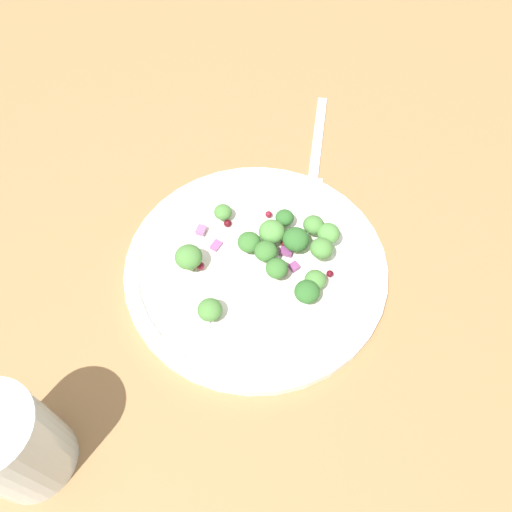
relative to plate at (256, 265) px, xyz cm
name	(u,v)px	position (x,y,z in cm)	size (l,w,h in cm)	color
ground_plane	(280,264)	(1.82, 2.47, -1.86)	(180.00, 180.00, 2.00)	olive
plate	(256,265)	(0.00, 0.00, 0.00)	(28.14, 28.14, 1.70)	white
dressing_pool	(256,263)	(0.00, 0.00, 0.44)	(16.32, 16.32, 0.20)	white
broccoli_floret_0	(296,240)	(3.04, 3.40, 2.31)	(2.87, 2.87, 2.91)	#9EC684
broccoli_floret_1	(313,225)	(3.99, 6.02, 2.33)	(2.29, 2.29, 2.32)	#8EB77A
broccoli_floret_2	(272,232)	(0.36, 3.15, 2.45)	(2.81, 2.81, 2.85)	#ADD18E
broccoli_floret_3	(210,310)	(-1.29, -7.69, 1.85)	(2.46, 2.46, 2.49)	#ADD18E
broccoli_floret_4	(321,249)	(5.94, 3.33, 2.60)	(2.42, 2.42, 2.45)	#9EC684
broccoli_floret_5	(315,280)	(6.70, -0.07, 1.92)	(2.22, 2.22, 2.25)	#ADD18E
broccoli_floret_6	(223,212)	(-5.91, 3.76, 1.69)	(2.00, 2.00, 2.03)	#8EB77A
broccoli_floret_7	(328,234)	(5.87, 5.60, 2.40)	(2.44, 2.44, 2.48)	#ADD18E
broccoli_floret_8	(285,218)	(0.68, 5.82, 1.97)	(2.05, 2.05, 2.08)	#8EB77A
broccoli_floret_9	(277,269)	(2.74, -0.81, 2.41)	(2.30, 2.30, 2.33)	#9EC684
broccoli_floret_10	(189,257)	(-5.98, -3.58, 2.53)	(2.86, 2.86, 2.89)	#8EB77A
broccoli_floret_11	(249,243)	(-1.39, 1.18, 1.92)	(2.48, 2.48, 2.51)	#8EB77A
broccoli_floret_12	(307,292)	(6.52, -1.89, 2.21)	(2.54, 2.54, 2.58)	#9EC684
broccoli_floret_13	(266,252)	(0.85, 0.59, 2.44)	(2.42, 2.42, 2.45)	#9EC684
cranberry_0	(285,270)	(3.29, 0.06, 1.19)	(0.80, 0.80, 0.80)	#4C0A14
cranberry_1	(269,214)	(-1.41, 6.20, 1.01)	(0.78, 0.78, 0.78)	maroon
cranberry_2	(288,245)	(2.25, 3.21, 1.19)	(0.78, 0.78, 0.78)	maroon
cranberry_3	(200,266)	(-4.85, -3.36, 1.33)	(0.88, 0.88, 0.88)	maroon
cranberry_4	(330,274)	(7.67, 1.81, 1.08)	(0.75, 0.75, 0.75)	#4C0A14
cranberry_5	(228,223)	(-5.04, 3.13, 0.89)	(0.86, 0.86, 0.86)	#4C0A14
onion_bit_0	(201,230)	(-7.16, 0.90, 1.12)	(1.13, 0.95, 0.56)	#A35B93
onion_bit_1	(294,267)	(3.93, 1.15, 0.80)	(0.92, 0.94, 0.54)	#843D75
onion_bit_2	(212,316)	(-1.24, -7.60, 0.55)	(1.10, 1.12, 0.40)	#934C84
onion_bit_3	(216,246)	(-4.83, 0.03, 0.64)	(1.30, 0.92, 0.55)	#934C84
onion_bit_4	(285,253)	(2.41, 2.22, 0.95)	(1.35, 0.98, 0.49)	#843D75
fork	(316,152)	(-0.75, 19.27, -0.61)	(7.19, 18.31, 0.50)	silver
water_glass	(12,444)	(-8.80, -26.06, 4.48)	(7.29, 7.29, 10.68)	silver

